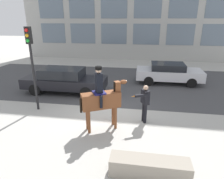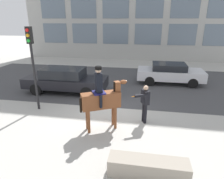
# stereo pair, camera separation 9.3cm
# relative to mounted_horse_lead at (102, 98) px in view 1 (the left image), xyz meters

# --- Properties ---
(ground_plane) EXTENTS (80.00, 80.00, 0.00)m
(ground_plane) POSITION_rel_mounted_horse_lead_xyz_m (-0.05, 1.49, -1.29)
(ground_plane) COLOR #B2AFA8
(road_surface) EXTENTS (22.65, 8.50, 0.01)m
(road_surface) POSITION_rel_mounted_horse_lead_xyz_m (-0.05, 6.24, -1.29)
(road_surface) COLOR #444447
(road_surface) RESTS_ON ground_plane
(mounted_horse_lead) EXTENTS (1.72, 1.12, 2.53)m
(mounted_horse_lead) POSITION_rel_mounted_horse_lead_xyz_m (0.00, 0.00, 0.00)
(mounted_horse_lead) COLOR brown
(mounted_horse_lead) RESTS_ON ground_plane
(pedestrian_bystander) EXTENTS (0.76, 0.72, 1.63)m
(pedestrian_bystander) POSITION_rel_mounted_horse_lead_xyz_m (1.62, 0.78, -0.33)
(pedestrian_bystander) COLOR black
(pedestrian_bystander) RESTS_ON ground_plane
(street_car_near_lane) EXTENTS (4.79, 1.77, 1.45)m
(street_car_near_lane) POSITION_rel_mounted_horse_lead_xyz_m (-3.03, 3.73, -0.53)
(street_car_near_lane) COLOR black
(street_car_near_lane) RESTS_ON ground_plane
(street_car_far_lane) EXTENTS (4.30, 1.89, 1.34)m
(street_car_far_lane) POSITION_rel_mounted_horse_lead_xyz_m (3.19, 6.63, -0.58)
(street_car_far_lane) COLOR silver
(street_car_far_lane) RESTS_ON ground_plane
(traffic_light) EXTENTS (0.24, 0.29, 3.82)m
(traffic_light) POSITION_rel_mounted_horse_lead_xyz_m (-3.43, 1.27, 1.28)
(traffic_light) COLOR black
(traffic_light) RESTS_ON ground_plane
(planter_ledge) EXTENTS (2.19, 0.56, 0.53)m
(planter_ledge) POSITION_rel_mounted_horse_lead_xyz_m (1.79, -2.28, -1.03)
(planter_ledge) COLOR #9E9384
(planter_ledge) RESTS_ON ground_plane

